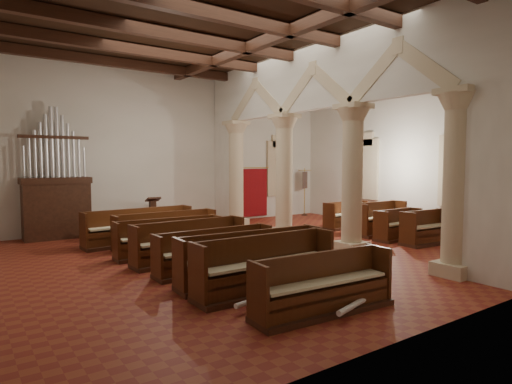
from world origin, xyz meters
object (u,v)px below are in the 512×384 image
(lectern, at_px, (153,216))
(aisle_pew_0, at_px, (427,233))
(nave_pew_0, at_px, (324,294))
(processional_banner, at_px, (304,199))
(pipe_organ, at_px, (56,197))

(lectern, xyz_separation_m, aisle_pew_0, (5.79, -7.49, -0.16))
(nave_pew_0, bearing_deg, lectern, 88.11)
(lectern, bearing_deg, aisle_pew_0, -49.63)
(nave_pew_0, bearing_deg, processional_banner, 53.71)
(pipe_organ, relative_size, nave_pew_0, 1.65)
(lectern, height_order, nave_pew_0, lectern)
(lectern, height_order, aisle_pew_0, lectern)
(pipe_organ, relative_size, processional_banner, 1.99)
(processional_banner, relative_size, aisle_pew_0, 1.22)
(pipe_organ, relative_size, aisle_pew_0, 2.42)
(pipe_organ, bearing_deg, processional_banner, -0.04)
(lectern, bearing_deg, processional_banner, 2.71)
(lectern, distance_m, aisle_pew_0, 9.47)
(pipe_organ, relative_size, lectern, 3.59)
(processional_banner, height_order, nave_pew_0, processional_banner)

